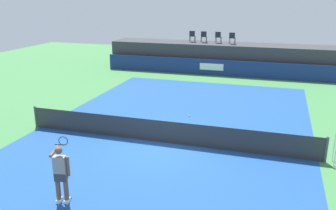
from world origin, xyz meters
name	(u,v)px	position (x,y,z in m)	size (l,w,h in m)	color
ground_plane	(183,119)	(0.00, 3.00, 0.00)	(48.00, 48.00, 0.00)	#3D7A42
court_inner	(164,142)	(0.00, 0.00, 0.00)	(12.00, 22.00, 0.00)	#1C478C
sponsor_wall	(219,68)	(0.00, 13.50, 0.60)	(18.00, 0.22, 1.20)	navy
spectator_platform	(223,57)	(0.00, 15.30, 1.10)	(18.00, 2.80, 2.20)	#38383D
spectator_chair_far_left	(192,36)	(-2.59, 15.52, 2.69)	(0.47, 0.47, 0.89)	#1E232D
spectator_chair_left	(204,36)	(-1.62, 15.43, 2.69)	(0.47, 0.47, 0.89)	#1E232D
spectator_chair_center	(218,37)	(-0.46, 15.41, 2.69)	(0.46, 0.46, 0.89)	#1E232D
spectator_chair_right	(232,38)	(0.67, 15.15, 2.69)	(0.46, 0.46, 0.89)	#1E232D
tennis_net	(164,132)	(0.00, 0.00, 0.47)	(12.40, 0.02, 0.95)	#2D2D2D
net_post_near	(36,117)	(-6.20, 0.00, 0.50)	(0.10, 0.10, 1.00)	#4C4C51
net_post_far	(326,150)	(6.20, 0.00, 0.50)	(0.10, 0.10, 1.00)	#4C4C51
tennis_player	(61,172)	(-1.47, -5.11, 0.96)	(0.87, 1.12, 1.77)	white
tennis_ball	(189,116)	(0.21, 3.55, 0.04)	(0.07, 0.07, 0.07)	#D8EA33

